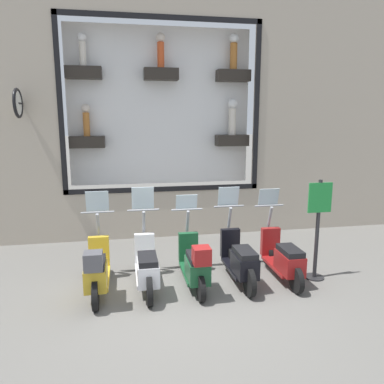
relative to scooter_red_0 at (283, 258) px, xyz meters
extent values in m
plane|color=#66635E|center=(-0.46, 1.89, -0.42)|extent=(120.00, 120.00, 0.00)
cube|color=#ADA08E|center=(3.14, 1.89, 0.17)|extent=(0.40, 4.81, 1.18)
cube|color=black|center=(2.93, 1.89, 4.82)|extent=(0.04, 4.81, 0.12)
cube|color=black|center=(2.93, 1.89, 0.82)|extent=(0.04, 4.81, 0.12)
cube|color=black|center=(2.93, -0.45, 2.82)|extent=(0.04, 0.12, 4.11)
cube|color=black|center=(2.93, 4.24, 2.82)|extent=(0.04, 0.12, 4.11)
cube|color=white|center=(3.49, 1.89, 2.82)|extent=(0.04, 4.57, 3.87)
cube|color=#28231E|center=(3.27, 0.08, 3.60)|extent=(0.36, 0.83, 0.28)
cylinder|color=#B26B2D|center=(3.27, 0.08, 4.06)|extent=(0.18, 0.18, 0.64)
sphere|color=white|center=(3.27, 0.08, 4.49)|extent=(0.23, 0.23, 0.23)
cube|color=#28231E|center=(3.27, 1.89, 3.60)|extent=(0.36, 0.83, 0.28)
cylinder|color=#CC4C23|center=(3.27, 1.89, 4.04)|extent=(0.17, 0.17, 0.60)
sphere|color=beige|center=(3.27, 1.89, 4.44)|extent=(0.22, 0.22, 0.22)
cube|color=#28231E|center=(3.27, 3.71, 3.60)|extent=(0.36, 0.83, 0.28)
cylinder|color=silver|center=(3.27, 3.71, 4.01)|extent=(0.15, 0.15, 0.55)
sphere|color=white|center=(3.27, 3.71, 4.38)|extent=(0.20, 0.20, 0.20)
cube|color=#28231E|center=(3.27, 0.08, 1.99)|extent=(0.36, 0.83, 0.28)
cylinder|color=silver|center=(3.27, 0.08, 2.46)|extent=(0.19, 0.19, 0.67)
sphere|color=white|center=(3.27, 0.08, 2.92)|extent=(0.24, 0.24, 0.24)
cube|color=#28231E|center=(3.27, 3.71, 1.99)|extent=(0.36, 0.83, 0.28)
cylinder|color=#B26B2D|center=(3.27, 3.71, 2.41)|extent=(0.16, 0.16, 0.56)
sphere|color=beige|center=(3.27, 3.71, 2.79)|extent=(0.20, 0.20, 0.20)
cylinder|color=black|center=(2.76, 5.05, 2.87)|extent=(0.35, 0.05, 0.05)
torus|color=black|center=(2.59, 5.05, 2.87)|extent=(0.64, 0.07, 0.64)
cylinder|color=white|center=(2.59, 5.05, 2.87)|extent=(0.53, 0.03, 0.53)
cylinder|color=black|center=(0.77, 0.00, -0.19)|extent=(0.46, 0.09, 0.46)
cylinder|color=black|center=(-0.57, 0.00, -0.19)|extent=(0.46, 0.09, 0.46)
cube|color=maroon|center=(0.10, 0.00, -0.20)|extent=(1.02, 0.38, 0.06)
cube|color=maroon|center=(-0.27, 0.00, 0.01)|extent=(0.61, 0.35, 0.36)
cube|color=black|center=(-0.27, 0.00, 0.24)|extent=(0.58, 0.31, 0.10)
cube|color=maroon|center=(0.64, 0.00, 0.11)|extent=(0.12, 0.37, 0.56)
cylinder|color=gray|center=(0.71, 0.00, 0.60)|extent=(0.20, 0.06, 0.45)
cylinder|color=gray|center=(0.78, 0.00, 0.82)|extent=(0.04, 0.61, 0.04)
cube|color=silver|center=(0.82, 0.00, 0.99)|extent=(0.09, 0.42, 0.35)
cylinder|color=black|center=(0.75, 0.84, -0.16)|extent=(0.51, 0.09, 0.51)
cylinder|color=black|center=(-0.55, 0.84, -0.16)|extent=(0.51, 0.09, 0.51)
cube|color=black|center=(0.10, 0.84, -0.18)|extent=(1.02, 0.38, 0.06)
cube|color=black|center=(-0.27, 0.84, 0.03)|extent=(0.61, 0.35, 0.36)
cube|color=black|center=(-0.27, 0.84, 0.26)|extent=(0.58, 0.31, 0.10)
cube|color=black|center=(0.64, 0.84, 0.13)|extent=(0.12, 0.37, 0.56)
cylinder|color=gray|center=(0.71, 0.84, 0.63)|extent=(0.20, 0.06, 0.45)
cylinder|color=gray|center=(0.78, 0.84, 0.84)|extent=(0.04, 0.60, 0.04)
cube|color=silver|center=(0.82, 0.84, 1.04)|extent=(0.10, 0.42, 0.39)
cylinder|color=black|center=(0.77, 1.69, -0.19)|extent=(0.44, 0.09, 0.44)
cylinder|color=black|center=(-0.57, 1.69, -0.19)|extent=(0.44, 0.09, 0.44)
cube|color=#19512D|center=(0.10, 1.69, -0.21)|extent=(1.02, 0.39, 0.06)
cube|color=#19512D|center=(-0.27, 1.69, 0.00)|extent=(0.61, 0.35, 0.36)
cube|color=black|center=(-0.27, 1.69, 0.23)|extent=(0.58, 0.31, 0.10)
cube|color=#19512D|center=(0.64, 1.69, 0.10)|extent=(0.12, 0.37, 0.56)
cylinder|color=gray|center=(0.71, 1.69, 0.60)|extent=(0.20, 0.06, 0.45)
cylinder|color=gray|center=(0.78, 1.69, 0.81)|extent=(0.04, 0.60, 0.04)
cube|color=silver|center=(0.82, 1.69, 0.96)|extent=(0.08, 0.42, 0.29)
cube|color=maroon|center=(-0.62, 1.69, 0.39)|extent=(0.28, 0.28, 0.28)
cylinder|color=black|center=(0.75, 2.53, -0.17)|extent=(0.50, 0.09, 0.50)
cylinder|color=black|center=(-0.55, 2.53, -0.17)|extent=(0.50, 0.09, 0.50)
cube|color=silver|center=(0.10, 2.53, -0.18)|extent=(1.02, 0.39, 0.06)
cube|color=silver|center=(-0.27, 2.53, 0.03)|extent=(0.61, 0.35, 0.36)
cube|color=black|center=(-0.27, 2.53, 0.26)|extent=(0.58, 0.31, 0.10)
cube|color=silver|center=(0.64, 2.53, 0.13)|extent=(0.12, 0.37, 0.56)
cylinder|color=gray|center=(0.71, 2.53, 0.63)|extent=(0.20, 0.06, 0.45)
cylinder|color=gray|center=(0.78, 2.53, 0.84)|extent=(0.04, 0.60, 0.04)
cube|color=silver|center=(0.82, 2.53, 1.06)|extent=(0.11, 0.42, 0.44)
cylinder|color=black|center=(0.75, 3.37, -0.17)|extent=(0.49, 0.09, 0.49)
cylinder|color=black|center=(-0.55, 3.37, -0.17)|extent=(0.49, 0.09, 0.49)
cube|color=gold|center=(0.10, 3.37, -0.18)|extent=(1.02, 0.38, 0.06)
cube|color=gold|center=(-0.27, 3.37, 0.03)|extent=(0.61, 0.35, 0.36)
cube|color=black|center=(-0.27, 3.37, 0.26)|extent=(0.58, 0.31, 0.10)
cube|color=gold|center=(0.64, 3.37, 0.13)|extent=(0.12, 0.37, 0.56)
cylinder|color=gray|center=(0.71, 3.37, 0.62)|extent=(0.20, 0.06, 0.45)
cylinder|color=gray|center=(0.78, 3.37, 0.83)|extent=(0.04, 0.60, 0.04)
cube|color=silver|center=(0.82, 3.37, 1.04)|extent=(0.10, 0.42, 0.40)
cube|color=#4C4C51|center=(-0.60, 3.37, 0.42)|extent=(0.28, 0.28, 0.28)
cylinder|color=#232326|center=(-0.06, -0.62, -0.41)|extent=(0.36, 0.36, 0.02)
cylinder|color=#232326|center=(-0.06, -0.62, 0.52)|extent=(0.07, 0.07, 1.88)
cube|color=#1E8438|center=(-0.08, -0.62, 1.14)|extent=(0.03, 0.45, 0.55)
camera|label=1|loc=(-6.17, 2.86, 2.56)|focal=35.00mm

